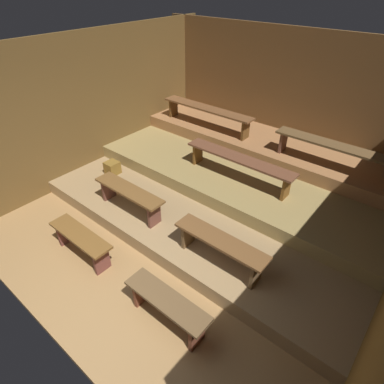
# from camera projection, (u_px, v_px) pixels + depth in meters

# --- Properties ---
(ground) EXTENTS (6.52, 6.18, 0.08)m
(ground) POSITION_uv_depth(u_px,v_px,m) (209.00, 217.00, 5.85)
(ground) COLOR #9D7546
(wall_back) EXTENTS (6.52, 0.06, 2.79)m
(wall_back) POSITION_uv_depth(u_px,v_px,m) (289.00, 100.00, 6.74)
(wall_back) COLOR brown
(wall_back) RESTS_ON ground
(wall_left) EXTENTS (0.06, 6.18, 2.79)m
(wall_left) POSITION_uv_depth(u_px,v_px,m) (98.00, 104.00, 6.54)
(wall_left) COLOR brown
(wall_left) RESTS_ON ground
(platform_lower) EXTENTS (5.72, 4.13, 0.25)m
(platform_lower) POSITION_uv_depth(u_px,v_px,m) (229.00, 194.00, 6.15)
(platform_lower) COLOR #9B7C52
(platform_lower) RESTS_ON ground
(platform_middle) EXTENTS (5.72, 2.78, 0.25)m
(platform_middle) POSITION_uv_depth(u_px,v_px,m) (249.00, 169.00, 6.44)
(platform_middle) COLOR #98804A
(platform_middle) RESTS_ON platform_lower
(platform_upper) EXTENTS (5.72, 1.32, 0.25)m
(platform_upper) POSITION_uv_depth(u_px,v_px,m) (268.00, 145.00, 6.75)
(platform_upper) COLOR #9F6C41
(platform_upper) RESTS_ON platform_middle
(bench_floor_left) EXTENTS (1.17, 0.32, 0.44)m
(bench_floor_left) POSITION_uv_depth(u_px,v_px,m) (81.00, 240.00, 4.82)
(bench_floor_left) COLOR brown
(bench_floor_left) RESTS_ON ground
(bench_floor_right) EXTENTS (1.17, 0.32, 0.44)m
(bench_floor_right) POSITION_uv_depth(u_px,v_px,m) (167.00, 305.00, 3.89)
(bench_floor_right) COLOR brown
(bench_floor_right) RESTS_ON ground
(bench_lower_left) EXTENTS (1.39, 0.32, 0.44)m
(bench_lower_left) POSITION_uv_depth(u_px,v_px,m) (129.00, 194.00, 5.35)
(bench_lower_left) COLOR brown
(bench_lower_left) RESTS_ON platform_lower
(bench_lower_right) EXTENTS (1.39, 0.32, 0.44)m
(bench_lower_right) POSITION_uv_depth(u_px,v_px,m) (220.00, 245.00, 4.37)
(bench_lower_right) COLOR brown
(bench_lower_right) RESTS_ON platform_lower
(bench_middle_center) EXTENTS (2.12, 0.32, 0.44)m
(bench_middle_center) POSITION_uv_depth(u_px,v_px,m) (239.00, 161.00, 5.72)
(bench_middle_center) COLOR brown
(bench_middle_center) RESTS_ON platform_middle
(bench_upper_left) EXTENTS (2.25, 0.32, 0.44)m
(bench_upper_left) POSITION_uv_depth(u_px,v_px,m) (207.00, 111.00, 7.05)
(bench_upper_left) COLOR brown
(bench_upper_left) RESTS_ON platform_upper
(bench_upper_right) EXTENTS (2.25, 0.32, 0.44)m
(bench_upper_right) POSITION_uv_depth(u_px,v_px,m) (338.00, 150.00, 5.55)
(bench_upper_right) COLOR brown
(bench_upper_right) RESTS_ON platform_upper
(wooden_crate_lower) EXTENTS (0.25, 0.25, 0.25)m
(wooden_crate_lower) POSITION_uv_depth(u_px,v_px,m) (112.00, 168.00, 6.47)
(wooden_crate_lower) COLOR brown
(wooden_crate_lower) RESTS_ON platform_lower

